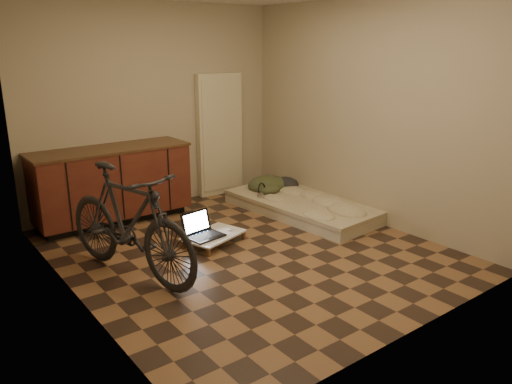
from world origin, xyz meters
TOP-DOWN VIEW (x-y plane):
  - room_shell at (0.00, 0.00)m, footprint 3.50×4.00m
  - cabinets at (-0.75, 1.70)m, footprint 1.84×0.62m
  - appliance_panel at (0.95, 1.94)m, footprint 0.70×0.10m
  - bicycle at (-1.20, 0.17)m, footprint 0.96×1.85m
  - futon at (1.30, 0.56)m, footprint 1.12×2.10m
  - clothing_pile at (1.34, 1.22)m, footprint 0.65×0.56m
  - headphones at (0.98, 0.99)m, footprint 0.31×0.30m
  - lap_desk at (-0.18, 0.36)m, footprint 0.74×0.59m
  - laptop at (-0.30, 0.39)m, footprint 0.40×0.37m
  - mouse at (0.02, 0.35)m, footprint 0.09×0.10m

SIDE VIEW (x-z plane):
  - futon at x=1.30m, z-range 0.00..0.17m
  - lap_desk at x=-0.18m, z-range 0.04..0.15m
  - mouse at x=0.02m, z-range 0.11..0.14m
  - laptop at x=-0.30m, z-range 0.03..0.28m
  - headphones at x=0.98m, z-range 0.17..0.33m
  - clothing_pile at x=1.34m, z-range 0.17..0.42m
  - cabinets at x=-0.75m, z-range 0.01..0.92m
  - bicycle at x=-1.20m, z-range 0.00..1.15m
  - appliance_panel at x=0.95m, z-range 0.00..1.70m
  - room_shell at x=0.00m, z-range 0.00..2.60m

